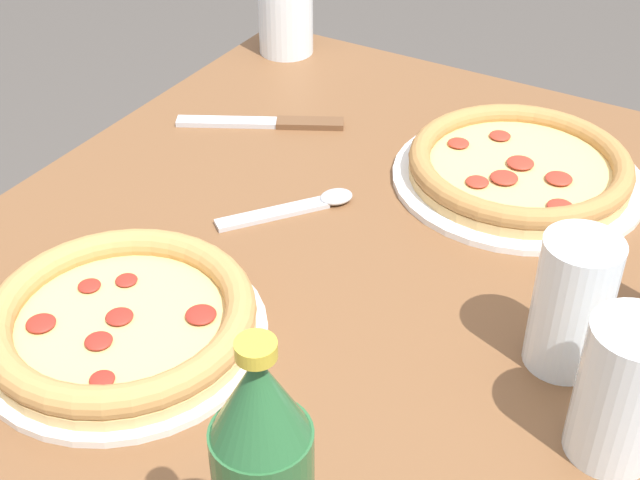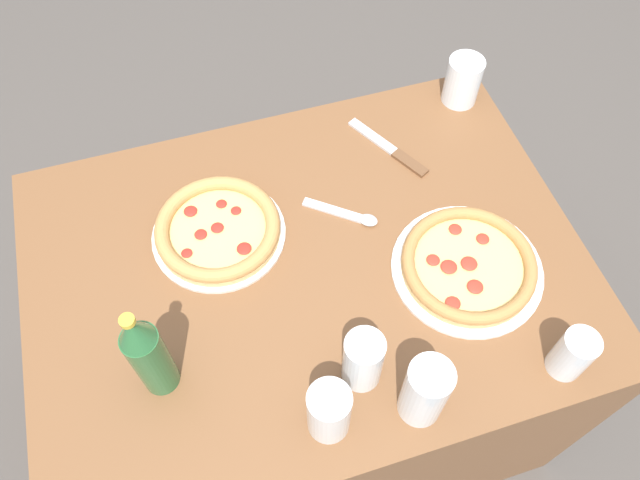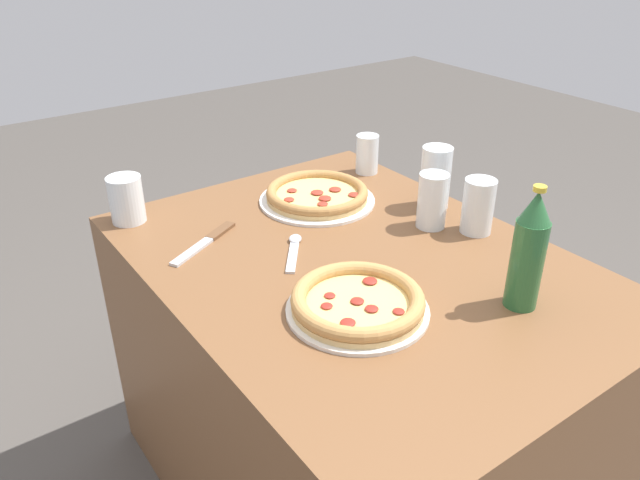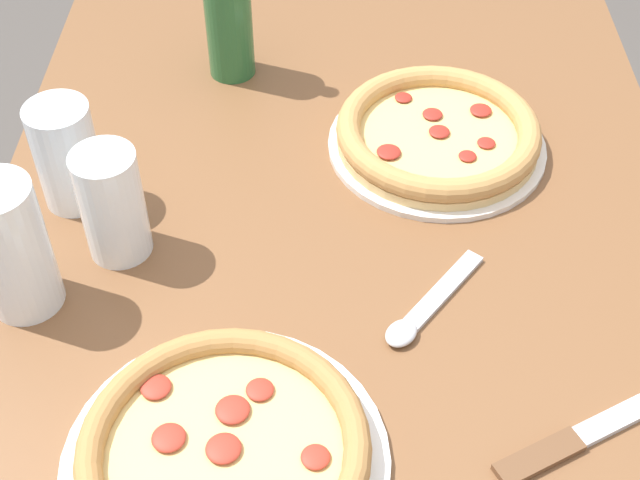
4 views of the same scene
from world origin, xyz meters
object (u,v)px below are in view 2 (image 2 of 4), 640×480
Objects in this scene: glass_cola at (462,82)px; glass_mango_juice at (329,413)px; glass_red_wine at (363,361)px; pizza_veggie at (468,265)px; glass_orange_juice at (424,393)px; pizza_margherita at (218,230)px; glass_iced_tea at (572,355)px; knife at (391,150)px; spoon at (351,215)px; beer_bottle at (147,354)px.

glass_mango_juice is at bearing -129.42° from glass_cola.
glass_mango_juice is 0.98× the size of glass_red_wine.
glass_orange_juice is (-0.20, -0.23, 0.05)m from pizza_veggie.
pizza_margherita is 2.48× the size of glass_iced_tea.
knife is (-0.03, 0.34, -0.02)m from pizza_veggie.
glass_mango_juice is (0.10, -0.44, 0.04)m from pizza_margherita.
glass_mango_juice is at bearing -149.55° from pizza_veggie.
glass_orange_juice is 0.77m from glass_cola.
knife is at bearing 101.67° from glass_iced_tea.
pizza_veggie is 1.10× the size of pizza_margherita.
glass_iced_tea is at bearing -58.33° from spoon.
glass_iced_tea is 0.51m from spoon.
glass_red_wine reaches higher than pizza_veggie.
spoon is at bearing -145.20° from glass_cola.
glass_red_wine reaches higher than knife.
glass_cola is at bearing 34.80° from spoon.
glass_cola is at bearing 18.58° from pizza_margherita.
pizza_veggie is 0.31m from glass_red_wine.
pizza_margherita is 0.33m from beer_bottle.
glass_cola reaches higher than spoon.
spoon is (0.28, -0.04, -0.02)m from pizza_margherita.
pizza_margherita is at bearing 59.01° from beer_bottle.
glass_cola is (0.63, 0.21, 0.03)m from pizza_margherita.
beer_bottle reaches higher than pizza_margherita.
beer_bottle is at bearing -120.99° from pizza_margherita.
glass_mango_juice is at bearing -140.98° from glass_red_wine.
beer_bottle is (-0.26, 0.17, 0.06)m from glass_mango_juice.
glass_iced_tea is (0.28, -0.01, -0.02)m from glass_orange_juice.
glass_mango_juice is 0.91× the size of spoon.
glass_iced_tea is at bearing -3.51° from glass_mango_juice.
glass_red_wine is at bearing -63.93° from pizza_margherita.
beer_bottle is at bearing 147.82° from glass_mango_juice.
glass_orange_juice is 0.63× the size of beer_bottle.
knife is (0.42, 0.11, -0.02)m from pizza_margherita.
glass_red_wine is 0.36m from beer_bottle.
spoon reaches higher than knife.
pizza_margherita is 1.73× the size of glass_orange_juice.
glass_mango_juice is 0.84m from glass_cola.
glass_iced_tea is 0.77× the size of spoon.
pizza_veggie is 2.08× the size of spoon.
glass_orange_juice is at bearing -47.90° from glass_red_wine.
glass_cola is at bearing 50.58° from glass_mango_juice.
pizza_veggie is 0.26m from spoon.
glass_cola is at bearing 82.10° from glass_iced_tea.
pizza_margherita is at bearing -161.42° from glass_cola.
pizza_margherita is 0.53m from glass_orange_juice.
glass_orange_juice reaches higher than glass_iced_tea.
glass_iced_tea is (0.08, -0.24, 0.03)m from pizza_veggie.
glass_mango_juice reaches higher than pizza_margherita.
glass_orange_juice reaches higher than glass_red_wine.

